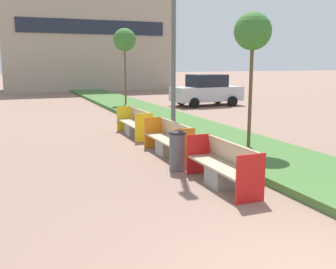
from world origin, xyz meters
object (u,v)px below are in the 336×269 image
(bench_red_frame, at_px, (223,169))
(bench_orange_frame, at_px, (169,142))
(litter_bin, at_px, (177,151))
(parked_car_distant, at_px, (207,90))
(sapling_tree_near, at_px, (253,33))
(sapling_tree_far, at_px, (125,40))
(bench_yellow_frame, at_px, (135,125))

(bench_red_frame, height_order, bench_orange_frame, same)
(litter_bin, height_order, parked_car_distant, parked_car_distant)
(sapling_tree_near, bearing_deg, parked_car_distant, 68.16)
(bench_red_frame, distance_m, sapling_tree_far, 16.00)
(bench_red_frame, relative_size, bench_yellow_frame, 0.93)
(sapling_tree_far, bearing_deg, litter_bin, -100.88)
(bench_red_frame, bearing_deg, sapling_tree_near, 47.53)
(litter_bin, height_order, sapling_tree_near, sapling_tree_near)
(litter_bin, xyz_separation_m, sapling_tree_far, (2.68, 13.94, 3.35))
(bench_orange_frame, distance_m, litter_bin, 1.62)
(bench_orange_frame, height_order, litter_bin, litter_bin)
(bench_orange_frame, distance_m, parked_car_distant, 12.90)
(bench_yellow_frame, height_order, parked_car_distant, parked_car_distant)
(bench_orange_frame, xyz_separation_m, sapling_tree_near, (2.28, -0.59, 3.02))
(litter_bin, bearing_deg, parked_car_distant, 59.69)
(bench_yellow_frame, bearing_deg, litter_bin, -94.84)
(bench_yellow_frame, bearing_deg, sapling_tree_far, 76.04)
(bench_red_frame, relative_size, litter_bin, 2.31)
(bench_yellow_frame, height_order, sapling_tree_near, sapling_tree_near)
(litter_bin, height_order, sapling_tree_far, sapling_tree_far)
(bench_yellow_frame, bearing_deg, sapling_tree_near, -59.19)
(bench_yellow_frame, xyz_separation_m, sapling_tree_near, (2.28, -3.81, 3.02))
(bench_red_frame, relative_size, parked_car_distant, 0.51)
(bench_yellow_frame, height_order, litter_bin, litter_bin)
(sapling_tree_far, height_order, parked_car_distant, sapling_tree_far)
(bench_yellow_frame, relative_size, parked_car_distant, 0.55)
(bench_orange_frame, bearing_deg, bench_red_frame, -90.02)
(bench_red_frame, xyz_separation_m, bench_orange_frame, (0.00, 3.07, 0.00))
(bench_red_frame, distance_m, bench_orange_frame, 3.07)
(bench_orange_frame, relative_size, bench_yellow_frame, 0.97)
(sapling_tree_near, xyz_separation_m, parked_car_distant, (4.60, 11.49, -2.48))
(bench_red_frame, bearing_deg, bench_orange_frame, 89.98)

